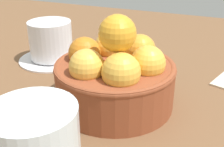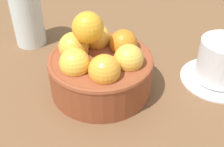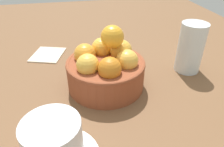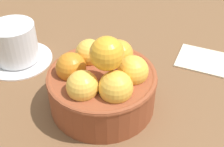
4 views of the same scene
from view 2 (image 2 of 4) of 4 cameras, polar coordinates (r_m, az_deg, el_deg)
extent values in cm
cube|color=brown|center=(50.83, -2.01, -4.67)|extent=(154.74, 113.86, 4.19)
cylinder|color=brown|center=(47.54, -2.14, -0.01)|extent=(16.47, 16.47, 6.17)
torus|color=brown|center=(45.97, -2.22, 2.67)|extent=(16.67, 16.67, 1.00)
sphere|color=#F4B846|center=(49.13, -2.93, 6.90)|extent=(4.55, 4.55, 4.55)
sphere|color=gold|center=(46.99, -7.43, 5.08)|extent=(4.83, 4.83, 4.83)
sphere|color=yellow|center=(43.16, -7.11, 1.90)|extent=(4.63, 4.63, 4.63)
sphere|color=orange|center=(41.51, -1.47, 0.61)|extent=(4.69, 4.69, 4.69)
sphere|color=#F0B745|center=(43.92, 3.26, 2.85)|extent=(4.52, 4.52, 4.52)
sphere|color=orange|center=(47.69, 2.15, 5.91)|extent=(4.58, 4.58, 4.58)
sphere|color=gold|center=(43.93, -4.69, 8.89)|extent=(4.76, 4.76, 4.76)
cylinder|color=white|center=(54.26, 19.77, -0.86)|extent=(12.71, 12.71, 0.60)
cylinder|color=white|center=(52.14, 20.62, 2.46)|extent=(8.11, 8.11, 7.04)
cylinder|color=silver|center=(61.10, -16.13, 10.67)|extent=(6.06, 6.06, 11.94)
camera|label=1|loc=(0.66, -32.85, 23.24)|focal=46.32mm
camera|label=3|loc=(0.65, 34.47, 28.18)|focal=33.94mm
camera|label=4|loc=(0.68, -28.84, 35.73)|focal=48.46mm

